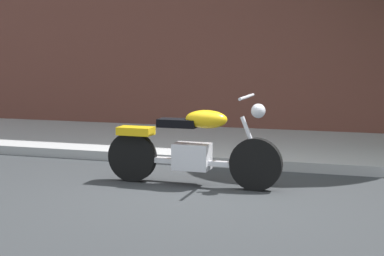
# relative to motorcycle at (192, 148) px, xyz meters

# --- Properties ---
(ground_plane) EXTENTS (60.00, 60.00, 0.00)m
(ground_plane) POSITION_rel_motorcycle_xyz_m (0.25, -0.38, -0.46)
(ground_plane) COLOR #303335
(sidewalk) EXTENTS (19.18, 3.23, 0.14)m
(sidewalk) POSITION_rel_motorcycle_xyz_m (0.25, 2.77, -0.39)
(sidewalk) COLOR #A2A2A2
(sidewalk) RESTS_ON ground
(motorcycle) EXTENTS (2.21, 0.70, 1.12)m
(motorcycle) POSITION_rel_motorcycle_xyz_m (0.00, 0.00, 0.00)
(motorcycle) COLOR black
(motorcycle) RESTS_ON ground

